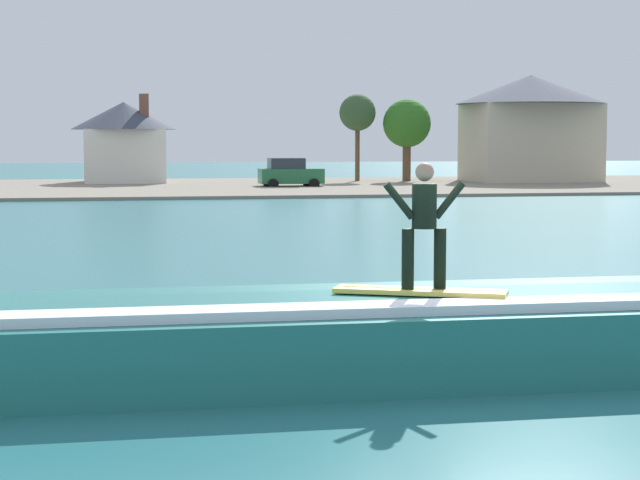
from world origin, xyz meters
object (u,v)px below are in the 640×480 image
at_px(surfer, 424,219).
at_px(surfboard, 420,291).
at_px(house_small_cottage, 124,138).
at_px(tree_tall_bare, 358,114).
at_px(wave_crest, 369,333).
at_px(tree_short_bushy, 407,124).
at_px(house_gabled_white, 530,121).
at_px(car_far_shore, 290,173).

bearing_deg(surfer, surfboard, -173.53).
height_order(house_small_cottage, tree_tall_bare, tree_tall_bare).
distance_m(surfboard, house_small_cottage, 61.71).
bearing_deg(house_small_cottage, wave_crest, -88.26).
height_order(surfboard, tree_short_bushy, tree_short_bushy).
relative_size(wave_crest, house_gabled_white, 1.05).
xyz_separation_m(wave_crest, house_small_cottage, (-1.86, 61.29, 2.55)).
height_order(surfboard, house_small_cottage, house_small_cottage).
distance_m(house_small_cottage, tree_tall_bare, 15.62).
bearing_deg(house_gabled_white, car_far_shore, -164.65).
distance_m(house_small_cottage, tree_short_bushy, 18.84).
distance_m(wave_crest, tree_tall_bare, 62.13).
xyz_separation_m(surfer, tree_short_bushy, (16.25, 60.04, 1.97)).
relative_size(surfer, tree_tall_bare, 0.27).
height_order(car_far_shore, house_gabled_white, house_gabled_white).
height_order(wave_crest, tree_short_bushy, tree_short_bushy).
height_order(surfer, house_small_cottage, house_small_cottage).
xyz_separation_m(surfboard, tree_short_bushy, (16.30, 60.05, 2.91)).
xyz_separation_m(car_far_shore, house_small_cottage, (-9.68, 8.00, 2.10)).
bearing_deg(tree_tall_bare, wave_crest, -102.72).
xyz_separation_m(wave_crest, car_far_shore, (7.82, 53.29, 0.45)).
height_order(wave_crest, house_gabled_white, house_gabled_white).
distance_m(surfer, house_gabled_white, 63.25).
distance_m(car_far_shore, tree_tall_bare, 9.98).
relative_size(wave_crest, surfboard, 4.79).
xyz_separation_m(car_far_shore, house_gabled_white, (17.17, 4.72, 3.25)).
relative_size(house_gabled_white, house_small_cottage, 1.45).
height_order(car_far_shore, house_small_cottage, house_small_cottage).
height_order(wave_crest, house_small_cottage, house_small_cottage).
relative_size(wave_crest, tree_tall_bare, 1.76).
bearing_deg(surfboard, car_far_shore, 82.32).
bearing_deg(wave_crest, tree_tall_bare, 77.28).
relative_size(car_far_shore, house_small_cottage, 0.55).
distance_m(surfboard, car_far_shore, 54.11).
xyz_separation_m(house_gabled_white, tree_tall_bare, (-11.35, 2.46, 0.51)).
distance_m(car_far_shore, house_small_cottage, 12.74).
distance_m(surfboard, tree_tall_bare, 62.29).
height_order(wave_crest, surfboard, surfboard).
bearing_deg(house_small_cottage, house_gabled_white, -6.98).
bearing_deg(surfboard, surfer, 6.47).
bearing_deg(wave_crest, tree_short_bushy, 74.21).
height_order(surfboard, surfer, surfer).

